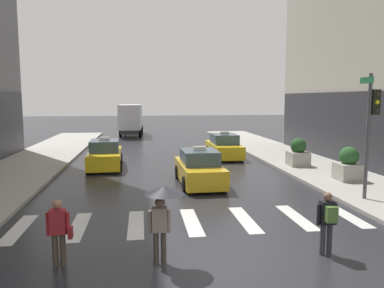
{
  "coord_description": "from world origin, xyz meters",
  "views": [
    {
      "loc": [
        -1.57,
        -8.96,
        4.02
      ],
      "look_at": [
        0.68,
        8.0,
        1.96
      ],
      "focal_mm": 35.59,
      "sensor_mm": 36.0,
      "label": 1
    }
  ],
  "objects_px": {
    "taxi_lead": "(199,169)",
    "pedestrian_with_backpack": "(328,219)",
    "taxi_second": "(105,155)",
    "pedestrian_with_umbrella": "(163,203)",
    "traffic_light_pole": "(371,118)",
    "pedestrian_with_handbag": "(59,229)",
    "taxi_third": "(224,147)",
    "box_truck": "(131,119)",
    "planter_mid_block": "(298,153)",
    "planter_near_corner": "(349,165)"
  },
  "relations": [
    {
      "from": "traffic_light_pole",
      "to": "pedestrian_with_umbrella",
      "type": "distance_m",
      "value": 9.5
    },
    {
      "from": "taxi_third",
      "to": "planter_near_corner",
      "type": "distance_m",
      "value": 9.4
    },
    {
      "from": "pedestrian_with_umbrella",
      "to": "pedestrian_with_backpack",
      "type": "xyz_separation_m",
      "value": [
        4.2,
        -0.04,
        -0.54
      ]
    },
    {
      "from": "box_truck",
      "to": "pedestrian_with_backpack",
      "type": "height_order",
      "value": "box_truck"
    },
    {
      "from": "taxi_third",
      "to": "pedestrian_with_umbrella",
      "type": "relative_size",
      "value": 2.34
    },
    {
      "from": "box_truck",
      "to": "pedestrian_with_umbrella",
      "type": "relative_size",
      "value": 3.92
    },
    {
      "from": "taxi_third",
      "to": "taxi_second",
      "type": "bearing_deg",
      "value": -160.28
    },
    {
      "from": "taxi_second",
      "to": "pedestrian_with_handbag",
      "type": "height_order",
      "value": "taxi_second"
    },
    {
      "from": "box_truck",
      "to": "planter_near_corner",
      "type": "distance_m",
      "value": 26.9
    },
    {
      "from": "traffic_light_pole",
      "to": "box_truck",
      "type": "relative_size",
      "value": 0.63
    },
    {
      "from": "box_truck",
      "to": "planter_mid_block",
      "type": "bearing_deg",
      "value": -63.99
    },
    {
      "from": "traffic_light_pole",
      "to": "pedestrian_with_handbag",
      "type": "xyz_separation_m",
      "value": [
        -10.63,
        -4.35,
        -2.32
      ]
    },
    {
      "from": "traffic_light_pole",
      "to": "planter_mid_block",
      "type": "distance_m",
      "value": 7.66
    },
    {
      "from": "taxi_second",
      "to": "planter_mid_block",
      "type": "bearing_deg",
      "value": -8.35
    },
    {
      "from": "pedestrian_with_handbag",
      "to": "planter_near_corner",
      "type": "height_order",
      "value": "planter_near_corner"
    },
    {
      "from": "taxi_second",
      "to": "pedestrian_with_umbrella",
      "type": "height_order",
      "value": "pedestrian_with_umbrella"
    },
    {
      "from": "pedestrian_with_backpack",
      "to": "planter_mid_block",
      "type": "relative_size",
      "value": 1.03
    },
    {
      "from": "pedestrian_with_umbrella",
      "to": "taxi_lead",
      "type": "bearing_deg",
      "value": 75.6
    },
    {
      "from": "taxi_second",
      "to": "taxi_third",
      "type": "xyz_separation_m",
      "value": [
        7.65,
        2.74,
        0.0
      ]
    },
    {
      "from": "pedestrian_with_handbag",
      "to": "taxi_second",
      "type": "bearing_deg",
      "value": 90.63
    },
    {
      "from": "pedestrian_with_handbag",
      "to": "planter_mid_block",
      "type": "relative_size",
      "value": 1.03
    },
    {
      "from": "pedestrian_with_backpack",
      "to": "planter_mid_block",
      "type": "bearing_deg",
      "value": 70.2
    },
    {
      "from": "taxi_third",
      "to": "traffic_light_pole",
      "type": "bearing_deg",
      "value": -74.96
    },
    {
      "from": "taxi_lead",
      "to": "taxi_second",
      "type": "relative_size",
      "value": 1.0
    },
    {
      "from": "box_truck",
      "to": "pedestrian_with_backpack",
      "type": "distance_m",
      "value": 32.91
    },
    {
      "from": "taxi_lead",
      "to": "taxi_third",
      "type": "distance_m",
      "value": 8.16
    },
    {
      "from": "taxi_third",
      "to": "planter_mid_block",
      "type": "relative_size",
      "value": 2.84
    },
    {
      "from": "pedestrian_with_handbag",
      "to": "planter_mid_block",
      "type": "bearing_deg",
      "value": 46.8
    },
    {
      "from": "box_truck",
      "to": "planter_mid_block",
      "type": "height_order",
      "value": "box_truck"
    },
    {
      "from": "planter_mid_block",
      "to": "taxi_second",
      "type": "bearing_deg",
      "value": 171.65
    },
    {
      "from": "box_truck",
      "to": "planter_near_corner",
      "type": "bearing_deg",
      "value": -66.28
    },
    {
      "from": "box_truck",
      "to": "planter_near_corner",
      "type": "height_order",
      "value": "box_truck"
    },
    {
      "from": "planter_near_corner",
      "to": "planter_mid_block",
      "type": "bearing_deg",
      "value": 100.91
    },
    {
      "from": "pedestrian_with_backpack",
      "to": "planter_near_corner",
      "type": "relative_size",
      "value": 1.03
    },
    {
      "from": "taxi_second",
      "to": "planter_near_corner",
      "type": "distance_m",
      "value": 13.13
    },
    {
      "from": "taxi_third",
      "to": "planter_near_corner",
      "type": "xyz_separation_m",
      "value": [
        4.18,
        -8.41,
        0.15
      ]
    },
    {
      "from": "taxi_third",
      "to": "pedestrian_with_handbag",
      "type": "bearing_deg",
      "value": -115.15
    },
    {
      "from": "traffic_light_pole",
      "to": "taxi_third",
      "type": "height_order",
      "value": "traffic_light_pole"
    },
    {
      "from": "taxi_lead",
      "to": "planter_near_corner",
      "type": "xyz_separation_m",
      "value": [
        7.05,
        -0.77,
        0.15
      ]
    },
    {
      "from": "pedestrian_with_handbag",
      "to": "traffic_light_pole",
      "type": "bearing_deg",
      "value": 22.24
    },
    {
      "from": "taxi_second",
      "to": "pedestrian_with_umbrella",
      "type": "relative_size",
      "value": 2.37
    },
    {
      "from": "taxi_lead",
      "to": "taxi_second",
      "type": "xyz_separation_m",
      "value": [
        -4.79,
        4.9,
        0.0
      ]
    },
    {
      "from": "traffic_light_pole",
      "to": "planter_mid_block",
      "type": "relative_size",
      "value": 3.0
    },
    {
      "from": "taxi_lead",
      "to": "pedestrian_with_backpack",
      "type": "distance_m",
      "value": 8.79
    },
    {
      "from": "taxi_second",
      "to": "planter_near_corner",
      "type": "xyz_separation_m",
      "value": [
        11.84,
        -5.67,
        0.15
      ]
    },
    {
      "from": "traffic_light_pole",
      "to": "taxi_second",
      "type": "relative_size",
      "value": 1.05
    },
    {
      "from": "traffic_light_pole",
      "to": "taxi_lead",
      "type": "distance_m",
      "value": 7.63
    },
    {
      "from": "taxi_lead",
      "to": "pedestrian_with_umbrella",
      "type": "bearing_deg",
      "value": -104.4
    },
    {
      "from": "taxi_lead",
      "to": "pedestrian_with_backpack",
      "type": "height_order",
      "value": "taxi_lead"
    },
    {
      "from": "pedestrian_with_backpack",
      "to": "planter_near_corner",
      "type": "bearing_deg",
      "value": 57.08
    }
  ]
}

